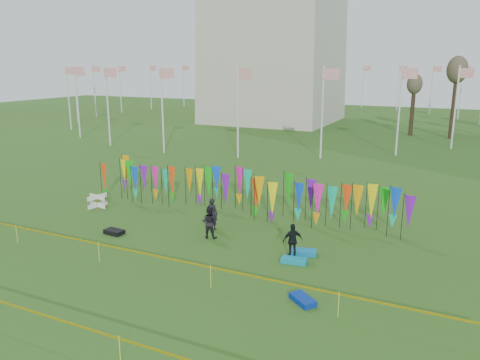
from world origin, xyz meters
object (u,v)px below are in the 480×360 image
at_px(person_left, 212,214).
at_px(kite_bag_blue, 303,300).
at_px(person_right, 293,240).
at_px(box_kite, 97,201).
at_px(kite_bag_black, 114,232).
at_px(kite_bag_teal, 294,260).
at_px(kite_bag_turquoise, 304,252).
at_px(person_mid, 209,222).

distance_m(person_left, kite_bag_blue, 8.37).
bearing_deg(person_right, kite_bag_blue, 76.38).
distance_m(box_kite, kite_bag_blue, 15.37).
distance_m(kite_bag_black, kite_bag_teal, 9.15).
bearing_deg(person_left, kite_bag_turquoise, 171.26).
xyz_separation_m(person_mid, kite_bag_turquoise, (4.75, -0.02, -0.68)).
xyz_separation_m(person_left, kite_bag_blue, (6.50, -5.23, -0.71)).
bearing_deg(person_left, kite_bag_black, 37.71).
relative_size(person_right, kite_bag_teal, 1.41).
relative_size(person_left, kite_bag_teal, 1.53).
distance_m(box_kite, person_mid, 8.41).
bearing_deg(kite_bag_turquoise, person_mid, 179.70).
relative_size(kite_bag_blue, kite_bag_black, 1.06).
height_order(kite_bag_turquoise, kite_bag_black, same).
bearing_deg(kite_bag_black, kite_bag_teal, 3.53).
xyz_separation_m(kite_bag_turquoise, kite_bag_black, (-9.23, -1.57, 0.00)).
xyz_separation_m(person_mid, kite_bag_teal, (4.66, -1.03, -0.68)).
bearing_deg(person_mid, kite_bag_black, 8.50).
xyz_separation_m(box_kite, person_right, (12.65, -1.90, 0.36)).
relative_size(person_right, kite_bag_turquoise, 1.37).
distance_m(person_right, kite_bag_black, 8.95).
bearing_deg(kite_bag_turquoise, person_right, -131.19).
relative_size(person_right, kite_bag_black, 1.58).
relative_size(box_kite, person_left, 0.48).
height_order(box_kite, kite_bag_turquoise, box_kite).
bearing_deg(kite_bag_black, person_left, 34.01).
bearing_deg(kite_bag_turquoise, box_kite, 173.53).
bearing_deg(box_kite, kite_bag_teal, -10.87).
bearing_deg(kite_bag_teal, kite_bag_black, -176.47).
bearing_deg(kite_bag_teal, kite_bag_blue, -65.64).
bearing_deg(kite_bag_teal, person_mid, 167.51).
height_order(box_kite, kite_bag_blue, box_kite).
bearing_deg(person_right, kite_bag_black, -30.81).
distance_m(person_mid, person_right, 4.40).
height_order(person_mid, kite_bag_turquoise, person_mid).
bearing_deg(person_left, box_kite, 1.30).
relative_size(box_kite, kite_bag_turquoise, 0.71).
distance_m(person_mid, kite_bag_blue, 7.35).
xyz_separation_m(kite_bag_black, kite_bag_teal, (9.13, 0.56, -0.01)).
relative_size(person_mid, kite_bag_turquoise, 1.43).
height_order(person_mid, kite_bag_blue, person_mid).
distance_m(box_kite, person_right, 12.80).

